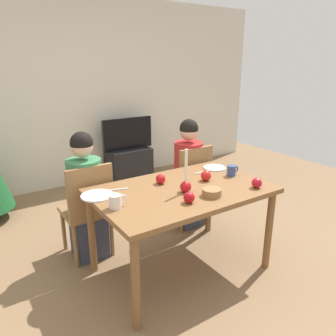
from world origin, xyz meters
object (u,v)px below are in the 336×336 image
at_px(dining_table, 182,198).
at_px(apple_by_left_plate, 206,176).
at_px(mug_right, 232,171).
at_px(bowl_walnuts, 212,192).
at_px(plate_left, 97,196).
at_px(apple_far_edge, 189,197).
at_px(mug_left, 116,201).
at_px(candle_centerpiece, 186,184).
at_px(apple_by_right_mug, 161,179).
at_px(person_right_child, 188,175).
at_px(tv_stand, 129,164).
at_px(person_left_child, 86,199).
at_px(tv, 128,134).
at_px(chair_right, 190,181).
at_px(chair_left, 88,206).
at_px(apple_near_candle, 257,183).
at_px(plate_right, 215,168).

bearing_deg(dining_table, apple_by_left_plate, 7.31).
distance_m(mug_right, bowl_walnuts, 0.52).
height_order(plate_left, apple_far_edge, apple_far_edge).
xyz_separation_m(mug_left, mug_right, (1.15, 0.05, -0.00)).
distance_m(candle_centerpiece, apple_by_right_mug, 0.27).
height_order(person_right_child, tv_stand, person_right_child).
xyz_separation_m(person_left_child, mug_left, (-0.02, -0.68, 0.23)).
distance_m(dining_table, apple_far_edge, 0.31).
xyz_separation_m(person_right_child, apple_far_edge, (-0.67, -0.89, 0.22)).
relative_size(plate_left, mug_right, 2.01).
distance_m(tv, apple_by_right_mug, 2.25).
height_order(dining_table, apple_far_edge, apple_far_edge).
height_order(dining_table, apple_by_right_mug, apple_by_right_mug).
bearing_deg(candle_centerpiece, plate_left, 153.60).
xyz_separation_m(dining_table, apple_by_left_plate, (0.28, 0.04, 0.13)).
distance_m(chair_right, plate_left, 1.26).
distance_m(chair_left, person_left_child, 0.07).
relative_size(apple_by_left_plate, apple_by_right_mug, 1.08).
bearing_deg(mug_right, apple_by_right_mug, 164.31).
distance_m(person_left_child, tv_stand, 2.10).
bearing_deg(apple_by_left_plate, apple_far_edge, -143.99).
bearing_deg(candle_centerpiece, tv, 73.81).
bearing_deg(chair_left, bowl_walnuts, -51.39).
xyz_separation_m(person_right_child, mug_left, (-1.14, -0.68, 0.23)).
bearing_deg(chair_left, chair_right, 0.00).
xyz_separation_m(tv, apple_near_candle, (-0.16, -2.62, 0.08)).
distance_m(candle_centerpiece, plate_left, 0.68).
bearing_deg(plate_right, bowl_walnuts, -133.11).
distance_m(plate_left, mug_right, 1.20).
bearing_deg(plate_left, tv_stand, 57.91).
distance_m(dining_table, apple_by_right_mug, 0.24).
xyz_separation_m(chair_right, bowl_walnuts, (-0.44, -0.85, 0.27)).
bearing_deg(plate_left, dining_table, -19.84).
bearing_deg(apple_by_right_mug, dining_table, -66.27).
relative_size(mug_right, apple_far_edge, 1.47).
bearing_deg(plate_right, mug_left, -165.92).
xyz_separation_m(dining_table, apple_by_right_mug, (-0.08, 0.19, 0.12)).
height_order(mug_left, bowl_walnuts, mug_left).
height_order(person_left_child, plate_right, person_left_child).
height_order(person_left_child, tv, person_left_child).
relative_size(apple_by_right_mug, apple_far_edge, 1.00).
bearing_deg(person_right_child, mug_left, -149.22).
xyz_separation_m(tv_stand, mug_right, (-0.12, -2.29, 0.56)).
distance_m(candle_centerpiece, plate_right, 0.67).
xyz_separation_m(dining_table, candle_centerpiece, (-0.02, -0.08, 0.15)).
bearing_deg(plate_left, person_left_child, 83.24).
bearing_deg(mug_left, candle_centerpiece, -3.48).
relative_size(chair_left, apple_far_edge, 10.79).
bearing_deg(apple_near_candle, bowl_walnuts, 169.73).
xyz_separation_m(person_right_child, plate_left, (-1.17, -0.41, 0.19)).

